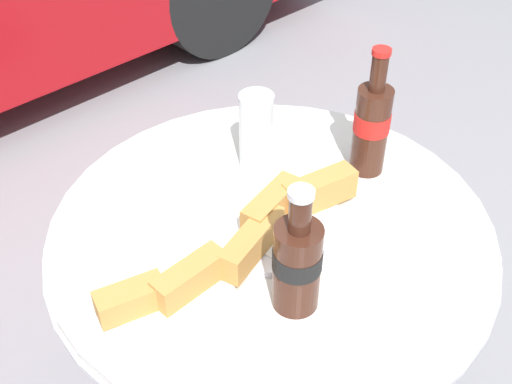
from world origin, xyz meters
The scene contains 6 objects.
bistro_table centered at (0.00, 0.00, 0.54)m, with size 0.78×0.78×0.68m.
cola_bottle_left centered at (-0.09, -0.15, 0.77)m, with size 0.07×0.07×0.22m.
cola_bottle_right centered at (0.24, -0.01, 0.78)m, with size 0.07×0.07×0.25m.
drinking_glass centered at (0.10, 0.14, 0.75)m, with size 0.06×0.06×0.15m.
lunch_plate_near centered at (0.00, -0.01, 0.71)m, with size 0.32×0.25×0.07m.
lunch_plate_far centered at (-0.24, -0.02, 0.70)m, with size 0.21×0.21×0.06m.
Camera 1 is at (-0.58, -0.57, 1.44)m, focal length 45.00 mm.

